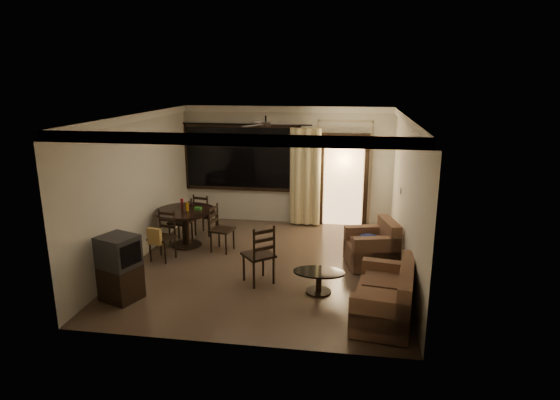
% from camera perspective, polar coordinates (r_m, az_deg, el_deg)
% --- Properties ---
extents(ground, '(5.50, 5.50, 0.00)m').
position_cam_1_polar(ground, '(8.97, -1.61, -7.88)').
color(ground, '#7F6651').
rests_on(ground, ground).
extents(room_shell, '(5.50, 6.70, 5.50)m').
position_cam_1_polar(room_shell, '(10.08, 3.45, 5.49)').
color(room_shell, beige).
rests_on(room_shell, ground).
extents(dining_table, '(1.25, 1.25, 1.00)m').
position_cam_1_polar(dining_table, '(9.94, -11.41, -2.11)').
color(dining_table, black).
rests_on(dining_table, ground).
extents(dining_chair_west, '(0.50, 0.50, 0.95)m').
position_cam_1_polar(dining_chair_west, '(10.27, -11.93, -3.54)').
color(dining_chair_west, black).
rests_on(dining_chair_west, ground).
extents(dining_chair_east, '(0.50, 0.50, 0.95)m').
position_cam_1_polar(dining_chair_east, '(9.63, -7.11, -4.56)').
color(dining_chair_east, black).
rests_on(dining_chair_east, ground).
extents(dining_chair_south, '(0.50, 0.55, 0.95)m').
position_cam_1_polar(dining_chair_south, '(9.37, -14.15, -5.33)').
color(dining_chair_south, black).
rests_on(dining_chair_south, ground).
extents(dining_chair_north, '(0.50, 0.50, 0.95)m').
position_cam_1_polar(dining_chair_north, '(10.68, -9.07, -2.68)').
color(dining_chair_north, black).
rests_on(dining_chair_north, ground).
extents(tv_cabinet, '(0.69, 0.66, 1.06)m').
position_cam_1_polar(tv_cabinet, '(7.88, -18.95, -7.83)').
color(tv_cabinet, black).
rests_on(tv_cabinet, ground).
extents(sofa, '(1.01, 1.61, 0.81)m').
position_cam_1_polar(sofa, '(7.16, 12.96, -11.58)').
color(sofa, '#4F2F25').
rests_on(sofa, ground).
extents(armchair, '(1.04, 1.04, 0.86)m').
position_cam_1_polar(armchair, '(8.97, 11.37, -5.72)').
color(armchair, '#4F2F25').
rests_on(armchair, ground).
extents(coffee_table, '(0.85, 0.51, 0.37)m').
position_cam_1_polar(coffee_table, '(7.82, 4.76, -9.49)').
color(coffee_table, black).
rests_on(coffee_table, ground).
extents(side_chair, '(0.66, 0.66, 1.06)m').
position_cam_1_polar(side_chair, '(8.13, -2.58, -7.96)').
color(side_chair, black).
rests_on(side_chair, ground).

